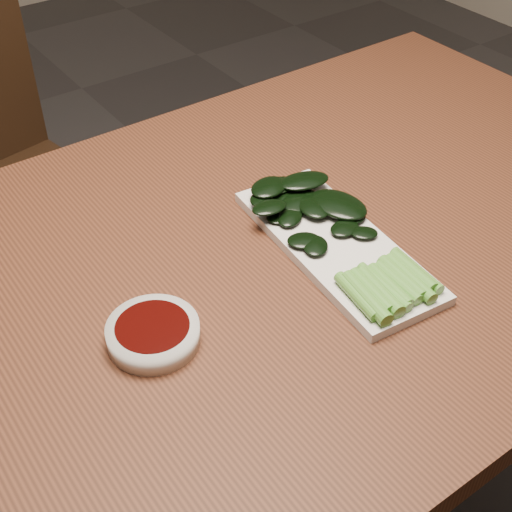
{
  "coord_description": "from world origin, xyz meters",
  "views": [
    {
      "loc": [
        -0.42,
        -0.59,
        1.36
      ],
      "look_at": [
        -0.01,
        -0.02,
        0.76
      ],
      "focal_mm": 50.0,
      "sensor_mm": 36.0,
      "label": 1
    }
  ],
  "objects_px": {
    "sauce_bowl": "(153,333)",
    "gai_lan": "(336,232)",
    "serving_plate": "(336,245)",
    "table": "(255,292)"
  },
  "relations": [
    {
      "from": "table",
      "to": "gai_lan",
      "type": "distance_m",
      "value": 0.14
    },
    {
      "from": "table",
      "to": "serving_plate",
      "type": "relative_size",
      "value": 4.15
    },
    {
      "from": "serving_plate",
      "to": "gai_lan",
      "type": "height_order",
      "value": "gai_lan"
    },
    {
      "from": "sauce_bowl",
      "to": "gai_lan",
      "type": "relative_size",
      "value": 0.33
    },
    {
      "from": "serving_plate",
      "to": "gai_lan",
      "type": "xyz_separation_m",
      "value": [
        0.0,
        0.0,
        0.02
      ]
    },
    {
      "from": "gai_lan",
      "to": "serving_plate",
      "type": "bearing_deg",
      "value": -124.38
    },
    {
      "from": "table",
      "to": "sauce_bowl",
      "type": "relative_size",
      "value": 12.95
    },
    {
      "from": "sauce_bowl",
      "to": "serving_plate",
      "type": "bearing_deg",
      "value": 1.09
    },
    {
      "from": "sauce_bowl",
      "to": "gai_lan",
      "type": "bearing_deg",
      "value": 1.97
    },
    {
      "from": "table",
      "to": "gai_lan",
      "type": "xyz_separation_m",
      "value": [
        0.1,
        -0.05,
        0.1
      ]
    }
  ]
}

